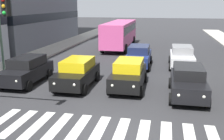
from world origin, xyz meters
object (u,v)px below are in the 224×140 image
Objects in this scene: car_row2_0 at (139,56)px; car_1 at (188,81)px; car_row2_1 at (182,56)px; street_lamp_right at (5,14)px; car_4 at (27,70)px; bus_behind_traffic at (120,32)px; car_2 at (129,74)px; car_3 at (77,73)px.

car_1 is at bearing 116.82° from car_row2_0.
street_lamp_right is at bearing 21.33° from car_row2_1.
bus_behind_traffic reaches higher than car_4.
car_row2_0 is 9.85m from bus_behind_traffic.
car_2 and car_4 have the same top height.
car_1 is at bearing 89.82° from car_row2_1.
car_2 and car_row2_0 have the same top height.
car_1 is 10.05m from car_4.
car_2 is at bearing -14.88° from car_1.
car_3 is 1.00× the size of car_row2_0.
bus_behind_traffic is at bearing -112.97° from street_lamp_right.
car_2 is 1.00× the size of car_3.
bus_behind_traffic reaches higher than car_1.
car_row2_1 is at bearing -134.79° from car_3.
street_lamp_right is at bearing -17.58° from car_3.
car_4 is 9.03m from car_row2_0.
car_3 is at bearing 179.66° from car_4.
car_row2_1 is 13.74m from street_lamp_right.
car_4 is 0.66× the size of street_lamp_right.
bus_behind_traffic is 1.56× the size of street_lamp_right.
car_2 is 5.86m from car_row2_0.
bus_behind_traffic is 15.00m from street_lamp_right.
car_row2_1 is at bearing -158.67° from street_lamp_right.
car_1 is 1.00× the size of car_3.
car_row2_1 is (-10.05, -6.65, 0.00)m from car_4.
car_1 is at bearing 174.89° from car_3.
car_4 is (3.43, -0.02, 0.00)m from car_3.
bus_behind_traffic reaches higher than car_2.
car_3 is 15.48m from bus_behind_traffic.
car_4 is (6.60, 0.30, 0.00)m from car_2.
bus_behind_traffic is (3.17, -9.27, 0.97)m from car_row2_0.
bus_behind_traffic is at bearing -90.00° from car_3.
car_row2_0 is 1.00× the size of car_row2_1.
car_1 is 0.42× the size of bus_behind_traffic.
car_1 and car_2 have the same top height.
street_lamp_right is at bearing -9.58° from car_2.
car_2 is at bearing -177.41° from car_4.
car_row2_0 is 3.48m from car_row2_1.
car_row2_1 is at bearing -118.50° from car_2.
car_2 is 0.66× the size of street_lamp_right.
car_1 is 6.62m from car_3.
street_lamp_right is (12.37, -2.42, 3.43)m from car_1.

